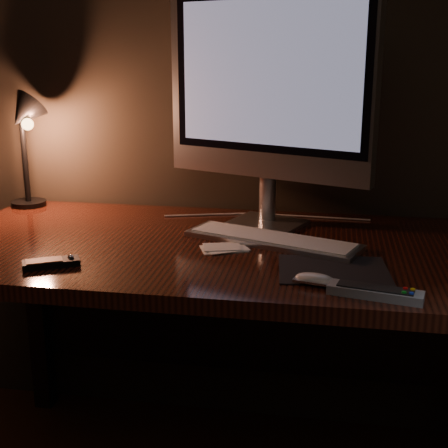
% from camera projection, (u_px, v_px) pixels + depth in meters
% --- Properties ---
extents(desk, '(1.60, 0.75, 0.75)m').
position_uv_depth(desk, '(240.00, 281.00, 1.74)').
color(desk, '#38150C').
rests_on(desk, ground).
extents(monitor, '(0.59, 0.26, 0.65)m').
position_uv_depth(monitor, '(268.00, 91.00, 1.72)').
color(monitor, silver).
rests_on(monitor, desk).
extents(keyboard, '(0.49, 0.29, 0.02)m').
position_uv_depth(keyboard, '(272.00, 239.00, 1.66)').
color(keyboard, silver).
rests_on(keyboard, desk).
extents(mousepad, '(0.27, 0.22, 0.00)m').
position_uv_depth(mousepad, '(333.00, 270.00, 1.45)').
color(mousepad, black).
rests_on(mousepad, desk).
extents(mouse, '(0.10, 0.07, 0.02)m').
position_uv_depth(mouse, '(315.00, 281.00, 1.36)').
color(mouse, white).
rests_on(mouse, desk).
extents(media_remote, '(0.14, 0.11, 0.02)m').
position_uv_depth(media_remote, '(51.00, 263.00, 1.47)').
color(media_remote, black).
rests_on(media_remote, desk).
extents(tv_remote, '(0.20, 0.09, 0.03)m').
position_uv_depth(tv_remote, '(375.00, 292.00, 1.29)').
color(tv_remote, gray).
rests_on(tv_remote, desk).
extents(papers, '(0.14, 0.12, 0.01)m').
position_uv_depth(papers, '(224.00, 248.00, 1.60)').
color(papers, white).
rests_on(papers, desk).
extents(desk_lamp, '(0.18, 0.19, 0.38)m').
position_uv_depth(desk_lamp, '(25.00, 130.00, 1.95)').
color(desk_lamp, black).
rests_on(desk_lamp, desk).
extents(cable, '(0.62, 0.06, 0.01)m').
position_uv_depth(cable, '(267.00, 217.00, 1.90)').
color(cable, white).
rests_on(cable, desk).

